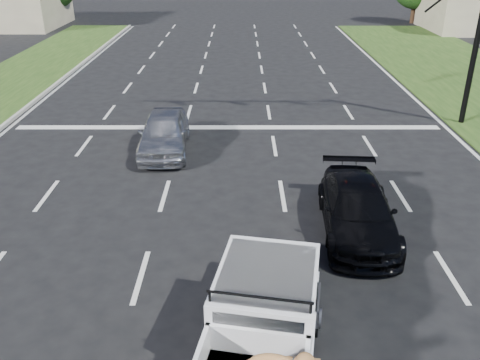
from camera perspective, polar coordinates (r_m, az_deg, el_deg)
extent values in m
plane|color=black|center=(11.65, -2.45, -10.79)|extent=(160.00, 160.00, 0.00)
cube|color=silver|center=(17.81, -18.81, 1.31)|extent=(0.12, 60.00, 0.01)
cube|color=silver|center=(17.00, -7.57, 1.37)|extent=(0.12, 60.00, 0.01)
cube|color=silver|center=(16.90, 4.28, 1.38)|extent=(0.12, 60.00, 0.01)
cube|color=silver|center=(17.52, 15.77, 1.33)|extent=(0.12, 60.00, 0.01)
cube|color=silver|center=(20.58, -1.37, 5.94)|extent=(17.00, 0.45, 0.01)
cylinder|color=black|center=(22.14, 25.14, 14.38)|extent=(0.22, 0.22, 7.00)
cylinder|color=#332114|center=(50.51, -20.01, 17.45)|extent=(0.44, 0.44, 2.16)
cylinder|color=#332114|center=(50.20, 18.91, 17.56)|extent=(0.44, 0.44, 2.16)
cylinder|color=black|center=(10.26, -1.35, -14.09)|extent=(0.39, 0.75, 0.71)
cylinder|color=black|center=(10.12, 8.07, -15.04)|extent=(0.39, 0.75, 0.71)
cube|color=white|center=(9.18, 3.03, -12.31)|extent=(2.09, 2.44, 0.81)
cube|color=black|center=(8.35, 2.00, -16.58)|extent=(1.44, 0.29, 0.58)
cylinder|color=black|center=(8.09, 2.20, -13.02)|extent=(1.67, 0.35, 0.05)
imported|color=#B2B4BA|center=(18.19, -8.54, 5.31)|extent=(1.84, 4.19, 1.40)
imported|color=black|center=(13.32, 13.05, -3.26)|extent=(2.05, 4.46, 1.26)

